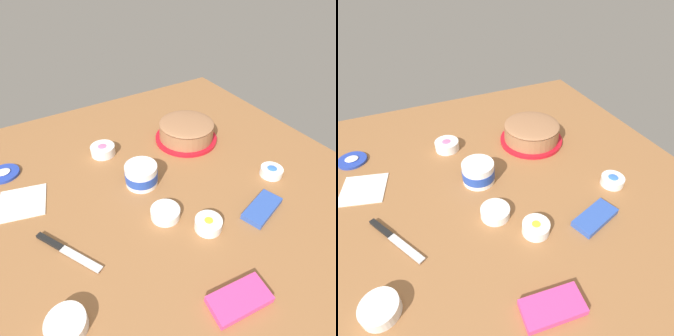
# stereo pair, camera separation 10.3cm
# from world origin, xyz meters

# --- Properties ---
(ground_plane) EXTENTS (1.54, 1.54, 0.00)m
(ground_plane) POSITION_xyz_m (0.00, 0.00, 0.00)
(ground_plane) COLOR #936038
(frosted_cake) EXTENTS (0.27, 0.27, 0.09)m
(frosted_cake) POSITION_xyz_m (-0.29, -0.25, 0.04)
(frosted_cake) COLOR red
(frosted_cake) RESTS_ON ground_plane
(frosting_tub) EXTENTS (0.12, 0.12, 0.08)m
(frosting_tub) POSITION_xyz_m (0.00, -0.10, 0.04)
(frosting_tub) COLOR white
(frosting_tub) RESTS_ON ground_plane
(frosting_tub_lid) EXTENTS (0.11, 0.11, 0.02)m
(frosting_tub_lid) POSITION_xyz_m (0.42, -0.41, 0.01)
(frosting_tub_lid) COLOR #233DAD
(frosting_tub_lid) RESTS_ON ground_plane
(spreading_knife) EXTENTS (0.13, 0.21, 0.01)m
(spreading_knife) POSITION_xyz_m (0.32, 0.03, 0.01)
(spreading_knife) COLOR silver
(spreading_knife) RESTS_ON ground_plane
(sprinkle_bowl_yellow) EXTENTS (0.08, 0.08, 0.04)m
(sprinkle_bowl_yellow) POSITION_xyz_m (-0.08, 0.18, 0.02)
(sprinkle_bowl_yellow) COLOR white
(sprinkle_bowl_yellow) RESTS_ON ground_plane
(sprinkle_bowl_pink) EXTENTS (0.10, 0.10, 0.04)m
(sprinkle_bowl_pink) POSITION_xyz_m (0.05, -0.34, 0.02)
(sprinkle_bowl_pink) COLOR white
(sprinkle_bowl_pink) RESTS_ON ground_plane
(sprinkle_bowl_blue) EXTENTS (0.08, 0.08, 0.03)m
(sprinkle_bowl_blue) POSITION_xyz_m (-0.43, 0.11, 0.02)
(sprinkle_bowl_blue) COLOR white
(sprinkle_bowl_blue) RESTS_ON ground_plane
(sprinkle_bowl_orange) EXTENTS (0.09, 0.09, 0.03)m
(sprinkle_bowl_orange) POSITION_xyz_m (0.37, 0.25, 0.02)
(sprinkle_bowl_orange) COLOR white
(sprinkle_bowl_orange) RESTS_ON ground_plane
(sprinkle_bowl_rainbow) EXTENTS (0.09, 0.09, 0.03)m
(sprinkle_bowl_rainbow) POSITION_xyz_m (0.01, 0.08, 0.02)
(sprinkle_bowl_rainbow) COLOR white
(sprinkle_bowl_rainbow) RESTS_ON ground_plane
(candy_box_lower) EXTENTS (0.17, 0.11, 0.02)m
(candy_box_lower) POSITION_xyz_m (-0.27, 0.22, 0.01)
(candy_box_lower) COLOR #2D51B2
(candy_box_lower) RESTS_ON ground_plane
(candy_box_upper) EXTENTS (0.16, 0.09, 0.02)m
(candy_box_upper) POSITION_xyz_m (-0.01, 0.40, 0.01)
(candy_box_upper) COLOR #E53D8E
(candy_box_upper) RESTS_ON ground_plane
(paper_napkin) EXTENTS (0.18, 0.18, 0.01)m
(paper_napkin) POSITION_xyz_m (0.39, -0.22, 0.00)
(paper_napkin) COLOR white
(paper_napkin) RESTS_ON ground_plane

